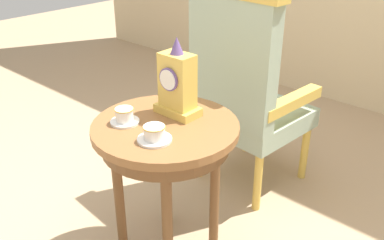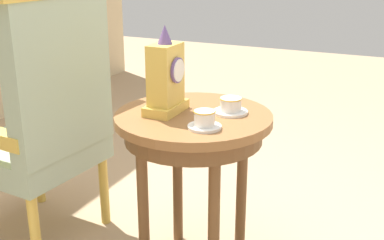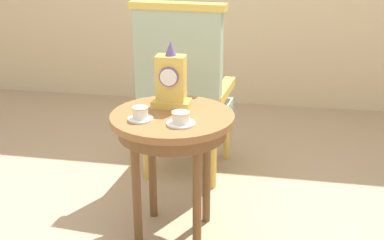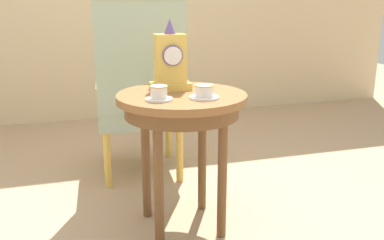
% 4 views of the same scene
% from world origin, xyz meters
% --- Properties ---
extents(side_table, '(0.61, 0.61, 0.68)m').
position_xyz_m(side_table, '(0.08, -0.00, 0.59)').
color(side_table, brown).
rests_on(side_table, ground).
extents(teacup_left, '(0.12, 0.12, 0.06)m').
position_xyz_m(teacup_left, '(-0.05, -0.10, 0.71)').
color(teacup_left, white).
rests_on(teacup_left, side_table).
extents(teacup_right, '(0.13, 0.13, 0.06)m').
position_xyz_m(teacup_right, '(0.15, -0.13, 0.71)').
color(teacup_right, white).
rests_on(teacup_right, side_table).
extents(mantel_clock, '(0.19, 0.11, 0.34)m').
position_xyz_m(mantel_clock, '(0.05, 0.10, 0.81)').
color(mantel_clock, gold).
rests_on(mantel_clock, side_table).
extents(armchair, '(0.58, 0.57, 1.14)m').
position_xyz_m(armchair, '(0.00, 0.67, 0.59)').
color(armchair, '#9EB299').
rests_on(armchair, ground).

